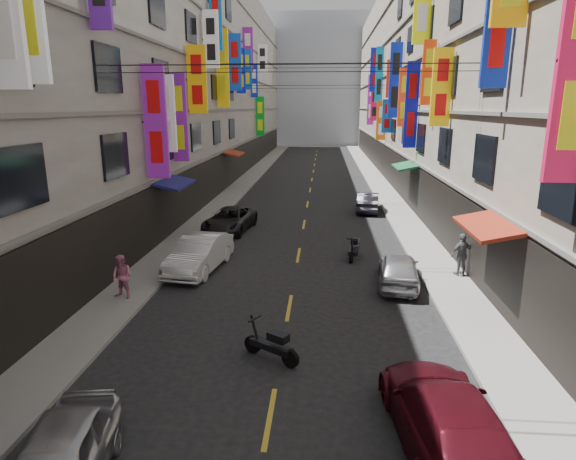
% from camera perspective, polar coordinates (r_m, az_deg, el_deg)
% --- Properties ---
extents(sidewalk_left, '(2.00, 90.00, 0.12)m').
position_cam_1_polar(sidewalk_left, '(40.33, -5.96, 4.93)').
color(sidewalk_left, slate).
rests_on(sidewalk_left, ground).
extents(sidewalk_right, '(2.00, 90.00, 0.12)m').
position_cam_1_polar(sidewalk_right, '(40.01, 11.28, 4.65)').
color(sidewalk_right, slate).
rests_on(sidewalk_right, ground).
extents(building_row_left, '(10.14, 90.00, 19.00)m').
position_cam_1_polar(building_row_left, '(41.38, -14.92, 17.88)').
color(building_row_left, gray).
rests_on(building_row_left, ground).
extents(building_row_right, '(10.14, 90.00, 19.00)m').
position_cam_1_polar(building_row_right, '(40.75, 20.75, 17.51)').
color(building_row_right, '#A79D8C').
rests_on(building_row_right, ground).
extents(haze_block, '(18.00, 8.00, 22.00)m').
position_cam_1_polar(haze_block, '(89.27, 3.70, 17.15)').
color(haze_block, '#A7ADBA').
rests_on(haze_block, ground).
extents(shop_signage, '(14.00, 55.00, 11.72)m').
position_cam_1_polar(shop_signage, '(32.21, 2.12, 18.66)').
color(shop_signage, '#103FBF').
rests_on(shop_signage, ground).
extents(street_awnings, '(13.99, 35.20, 0.41)m').
position_cam_1_polar(street_awnings, '(23.56, -1.53, 5.52)').
color(street_awnings, '#154F2B').
rests_on(street_awnings, ground).
extents(overhead_cables, '(14.00, 38.04, 1.24)m').
position_cam_1_polar(overhead_cables, '(27.27, 2.06, 18.94)').
color(overhead_cables, black).
rests_on(overhead_cables, ground).
extents(lane_markings, '(0.12, 80.20, 0.01)m').
position_cam_1_polar(lane_markings, '(36.78, 2.49, 3.99)').
color(lane_markings, gold).
rests_on(lane_markings, ground).
extents(scooter_crossing, '(1.58, 1.07, 1.14)m').
position_cam_1_polar(scooter_crossing, '(13.24, -1.93, -13.48)').
color(scooter_crossing, black).
rests_on(scooter_crossing, ground).
extents(scooter_far_right, '(0.68, 1.78, 1.14)m').
position_cam_1_polar(scooter_far_right, '(21.82, 7.85, -2.23)').
color(scooter_far_right, black).
rests_on(scooter_far_right, ground).
extents(car_left_mid, '(2.13, 4.61, 1.46)m').
position_cam_1_polar(car_left_mid, '(20.29, -10.47, -2.76)').
color(car_left_mid, silver).
rests_on(car_left_mid, ground).
extents(car_left_far, '(2.66, 4.77, 1.26)m').
position_cam_1_polar(car_left_far, '(26.53, -6.92, 1.21)').
color(car_left_far, black).
rests_on(car_left_far, ground).
extents(car_right_near, '(2.38, 4.94, 1.39)m').
position_cam_1_polar(car_right_near, '(10.61, 18.30, -20.42)').
color(car_right_near, '#510D19').
rests_on(car_right_near, ground).
extents(car_right_mid, '(1.94, 3.90, 1.28)m').
position_cam_1_polar(car_right_mid, '(18.83, 12.97, -4.55)').
color(car_right_mid, '#B0B0B5').
rests_on(car_right_mid, ground).
extents(car_right_far, '(1.73, 3.95, 1.26)m').
position_cam_1_polar(car_right_far, '(31.81, 9.44, 3.32)').
color(car_right_far, '#232229').
rests_on(car_right_far, ground).
extents(pedestrian_lfar, '(0.88, 0.72, 1.55)m').
position_cam_1_polar(pedestrian_lfar, '(17.75, -19.07, -5.27)').
color(pedestrian_lfar, '#CF6D90').
rests_on(pedestrian_lfar, sidewalk_left).
extents(pedestrian_rfar, '(1.13, 0.88, 1.70)m').
position_cam_1_polar(pedestrian_rfar, '(20.22, 19.91, -2.75)').
color(pedestrian_rfar, '#58585B').
rests_on(pedestrian_rfar, sidewalk_right).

